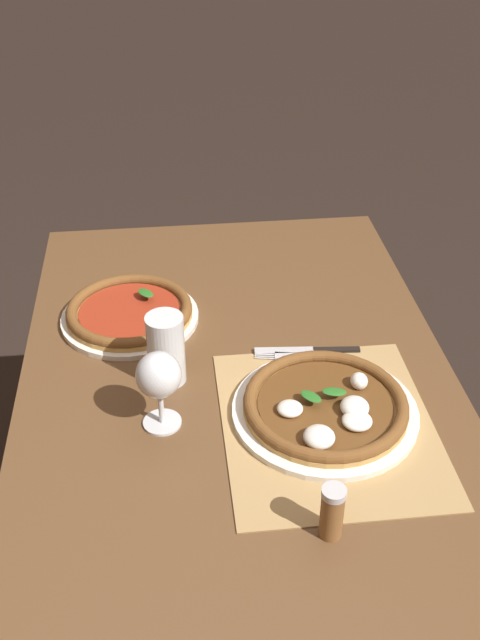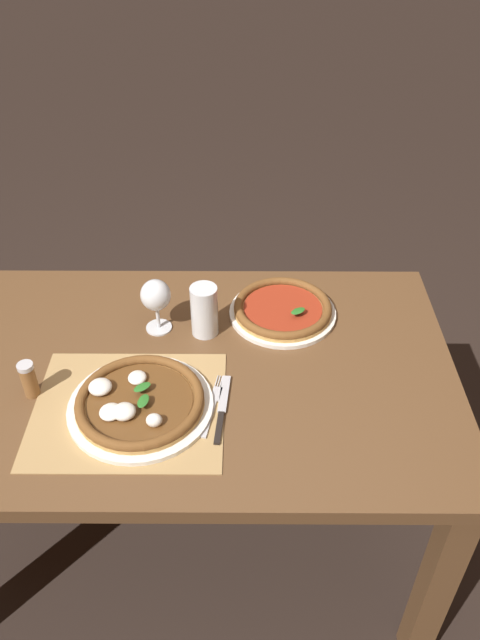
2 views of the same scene
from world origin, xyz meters
TOP-DOWN VIEW (x-y plane):
  - ground_plane at (0.00, 0.00)m, footprint 24.00×24.00m
  - dining_table at (0.00, 0.00)m, footprint 1.42×0.85m
  - paper_placemat at (-0.09, -0.15)m, footprint 0.45×0.38m
  - pizza_near at (-0.07, -0.15)m, footprint 0.34×0.34m
  - pizza_far at (0.28, 0.21)m, footprint 0.30×0.30m
  - wine_glass at (-0.05, 0.15)m, footprint 0.08×0.08m
  - pint_glass at (0.07, 0.14)m, footprint 0.07×0.07m
  - fork at (0.10, -0.14)m, footprint 0.05×0.20m
  - knife at (0.13, -0.15)m, footprint 0.03×0.22m
  - pepper_shaker at (-0.33, -0.10)m, footprint 0.04×0.04m

SIDE VIEW (x-z plane):
  - ground_plane at x=0.00m, z-range 0.00..0.00m
  - dining_table at x=0.00m, z-range 0.27..1.01m
  - paper_placemat at x=-0.09m, z-range 0.74..0.74m
  - fork at x=0.10m, z-range 0.74..0.75m
  - knife at x=0.13m, z-range 0.74..0.75m
  - pizza_far at x=0.28m, z-range 0.74..0.78m
  - pizza_near at x=-0.07m, z-range 0.74..0.79m
  - pepper_shaker at x=-0.33m, z-range 0.74..0.84m
  - pint_glass at x=0.07m, z-range 0.74..0.88m
  - wine_glass at x=-0.05m, z-range 0.77..0.92m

